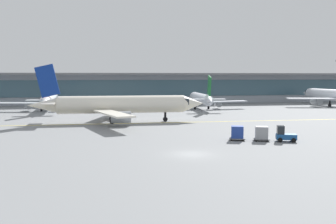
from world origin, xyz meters
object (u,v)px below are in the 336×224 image
at_px(gate_airplane_1, 50,100).
at_px(baggage_tug, 285,135).
at_px(taxiing_regional_jet, 120,105).
at_px(cargo_dolly_trailing, 237,133).
at_px(gate_airplane_3, 333,95).
at_px(cargo_dolly_lead, 262,133).
at_px(gate_airplane_2, 201,99).

bearing_deg(gate_airplane_1, baggage_tug, -148.14).
relative_size(gate_airplane_1, taxiing_regional_jet, 0.86).
relative_size(taxiing_regional_jet, cargo_dolly_trailing, 12.98).
relative_size(gate_airplane_3, taxiing_regional_jet, 0.98).
bearing_deg(baggage_tug, gate_airplane_3, 71.32).
relative_size(gate_airplane_3, cargo_dolly_lead, 12.66).
xyz_separation_m(gate_airplane_3, baggage_tug, (-43.14, -54.46, -2.27)).
height_order(gate_airplane_1, gate_airplane_2, gate_airplane_1).
bearing_deg(gate_airplane_1, cargo_dolly_lead, -149.78).
distance_m(baggage_tug, cargo_dolly_trailing, 6.14).
distance_m(baggage_tug, cargo_dolly_lead, 2.96).
xyz_separation_m(taxiing_regional_jet, baggage_tug, (19.93, -25.94, -2.36)).
height_order(cargo_dolly_lead, cargo_dolly_trailing, same).
height_order(gate_airplane_1, cargo_dolly_trailing, gate_airplane_1).
bearing_deg(taxiing_regional_jet, gate_airplane_3, 25.42).
xyz_separation_m(gate_airplane_2, taxiing_regional_jet, (-23.14, -26.83, 0.59)).
height_order(taxiing_regional_jet, baggage_tug, taxiing_regional_jet).
xyz_separation_m(gate_airplane_2, cargo_dolly_trailing, (-8.98, -50.69, -1.61)).
bearing_deg(gate_airplane_3, baggage_tug, 139.52).
height_order(taxiing_regional_jet, cargo_dolly_trailing, taxiing_regional_jet).
bearing_deg(taxiing_regional_jet, gate_airplane_2, 50.31).
distance_m(gate_airplane_1, gate_airplane_3, 78.67).
bearing_deg(gate_airplane_2, gate_airplane_1, 92.14).
bearing_deg(cargo_dolly_trailing, baggage_tug, -0.00).
height_order(gate_airplane_3, taxiing_regional_jet, taxiing_regional_jet).
distance_m(gate_airplane_3, cargo_dolly_trailing, 71.71).
height_order(gate_airplane_1, baggage_tug, gate_airplane_1).
distance_m(gate_airplane_2, gate_airplane_3, 39.97).
height_order(gate_airplane_3, cargo_dolly_lead, gate_airplane_3).
height_order(baggage_tug, cargo_dolly_trailing, baggage_tug).
distance_m(gate_airplane_1, gate_airplane_2, 38.77).
relative_size(gate_airplane_2, taxiing_regional_jet, 0.82).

